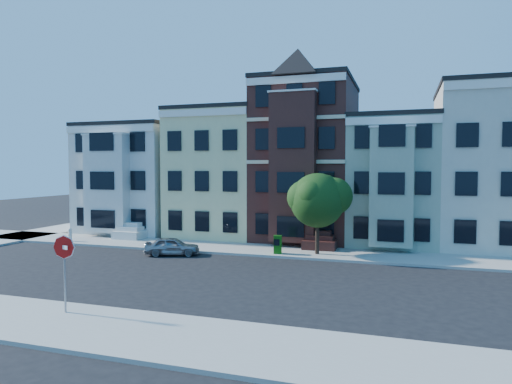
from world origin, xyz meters
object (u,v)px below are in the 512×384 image
(street_tree, at_px, (317,204))
(fire_hydrant, at_px, (70,236))
(newspaper_box, at_px, (278,244))
(stop_sign, at_px, (65,269))
(parked_car, at_px, (172,246))

(street_tree, height_order, fire_hydrant, street_tree)
(newspaper_box, relative_size, fire_hydrant, 1.49)
(fire_hydrant, bearing_deg, street_tree, 1.94)
(stop_sign, bearing_deg, newspaper_box, 88.44)
(newspaper_box, distance_m, stop_sign, 14.61)
(fire_hydrant, bearing_deg, stop_sign, -50.42)
(newspaper_box, bearing_deg, fire_hydrant, 165.32)
(street_tree, bearing_deg, newspaper_box, -164.90)
(parked_car, relative_size, newspaper_box, 3.01)
(newspaper_box, distance_m, fire_hydrant, 15.97)
(street_tree, relative_size, fire_hydrant, 8.23)
(street_tree, relative_size, parked_car, 1.83)
(parked_car, bearing_deg, street_tree, -93.48)
(street_tree, distance_m, stop_sign, 16.13)
(parked_car, bearing_deg, stop_sign, 169.69)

